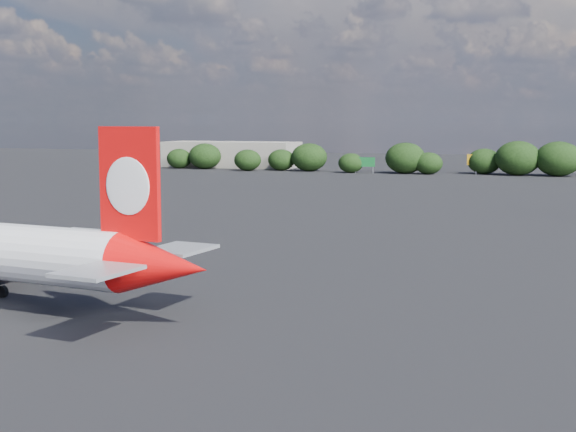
% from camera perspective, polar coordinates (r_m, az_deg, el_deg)
% --- Properties ---
extents(ground, '(500.00, 500.00, 0.00)m').
position_cam_1_polar(ground, '(109.33, 0.28, -0.99)').
color(ground, black).
rests_on(ground, ground).
extents(terminal_building, '(42.00, 16.00, 8.00)m').
position_cam_1_polar(terminal_building, '(255.14, -4.03, 4.39)').
color(terminal_building, gray).
rests_on(terminal_building, ground).
extents(highway_sign, '(6.00, 0.30, 4.50)m').
position_cam_1_polar(highway_sign, '(225.15, 5.45, 3.83)').
color(highway_sign, '#14642A').
rests_on(highway_sign, ground).
extents(billboard_yellow, '(5.00, 0.30, 5.50)m').
position_cam_1_polar(billboard_yellow, '(225.98, 13.25, 3.88)').
color(billboard_yellow, orange).
rests_on(billboard_yellow, ground).
extents(horizon_treeline, '(209.28, 16.21, 9.29)m').
position_cam_1_polar(horizon_treeline, '(224.81, 12.75, 3.91)').
color(horizon_treeline, black).
rests_on(horizon_treeline, ground).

